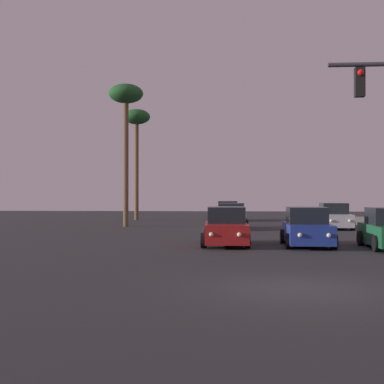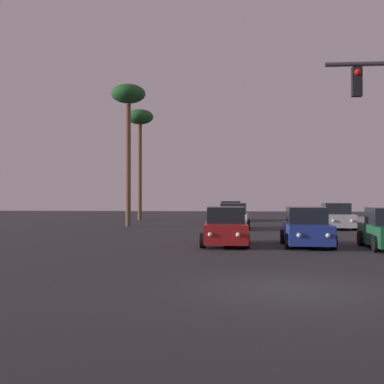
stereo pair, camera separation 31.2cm
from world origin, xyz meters
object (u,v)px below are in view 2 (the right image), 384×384
Objects in this scene: car_blue at (307,229)px; car_white at (234,217)px; car_red at (226,228)px; palm_tree_mid at (128,103)px; car_grey at (231,212)px; palm_tree_far at (140,124)px; car_silver at (336,217)px.

car_blue is 0.99× the size of car_white.
car_red is 0.44× the size of palm_tree_mid.
car_red is 1.00× the size of car_grey.
car_white is 1.00× the size of car_grey.
palm_tree_mid is at bearing -63.85° from car_red.
car_red and car_grey have the same top height.
palm_tree_far reaches higher than car_grey.
car_white is at bearing -15.11° from palm_tree_mid.
car_grey is at bearing -6.38° from palm_tree_far.
car_grey is 0.43× the size of palm_tree_mid.
car_red is 11.28m from car_white.
car_white is (-3.27, 11.37, 0.00)m from car_blue.
car_grey is at bearing 52.52° from palm_tree_mid.
car_silver is 0.43× the size of palm_tree_mid.
car_silver is 1.00× the size of car_grey.
palm_tree_far is at bearing -62.75° from car_blue.
palm_tree_mid is 10.06m from palm_tree_far.
car_red is at bearing -70.50° from palm_tree_far.
palm_tree_far is at bearing -72.69° from car_red.
car_silver is (3.37, 12.09, 0.00)m from car_blue.
car_white and car_grey have the same top height.
palm_tree_mid is (-7.37, 1.99, 7.88)m from car_white.
car_silver is at bearing -5.19° from palm_tree_mid.
palm_tree_far is (-15.09, 11.27, 7.76)m from car_silver.
car_silver is 16.13m from palm_tree_mid.
car_red is at bearing -61.67° from palm_tree_mid.
car_blue is 0.44× the size of palm_tree_far.
car_blue is 0.99× the size of car_red.
car_grey is at bearing -91.74° from car_red.
car_grey is at bearing -55.28° from car_silver.
palm_tree_mid reaches higher than car_white.
car_silver is 12.53m from car_grey.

